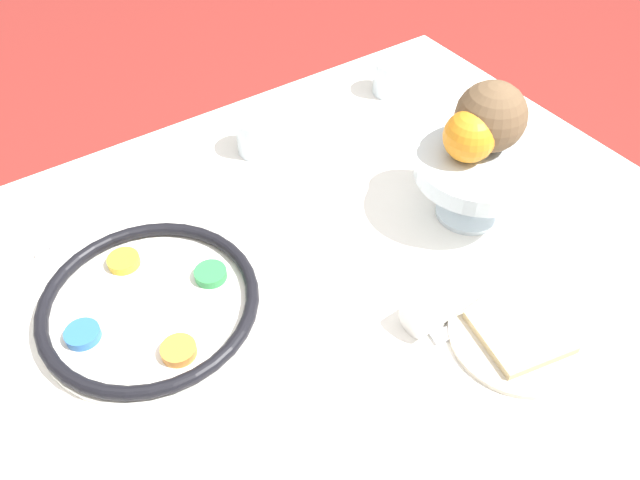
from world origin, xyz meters
name	(u,v)px	position (x,y,z in m)	size (l,w,h in m)	color
dining_table	(336,404)	(0.00, 0.00, 0.38)	(1.22, 1.03, 0.75)	white
seder_plate	(150,304)	(-0.26, 0.11, 0.77)	(0.32, 0.32, 0.03)	white
fruit_stand	(475,171)	(0.26, 0.00, 0.84)	(0.20, 0.20, 0.11)	silver
orange_fruit	(470,136)	(0.25, 0.02, 0.91)	(0.08, 0.08, 0.08)	orange
coconut	(491,117)	(0.29, 0.02, 0.92)	(0.11, 0.11, 0.11)	brown
bread_plate	(519,335)	(0.14, -0.23, 0.76)	(0.20, 0.20, 0.02)	beige
napkin_roll	(459,291)	(0.12, -0.13, 0.78)	(0.19, 0.06, 0.05)	white
cup_near	(256,135)	(0.06, 0.35, 0.79)	(0.07, 0.07, 0.07)	silver
cup_mid	(391,77)	(0.39, 0.37, 0.79)	(0.07, 0.07, 0.07)	silver
cup_far	(489,133)	(0.41, 0.11, 0.79)	(0.07, 0.07, 0.07)	silver
fork_left	(45,221)	(-0.34, 0.38, 0.75)	(0.07, 0.16, 0.01)	silver
fork_right	(63,214)	(-0.31, 0.38, 0.75)	(0.08, 0.16, 0.01)	silver
spoon	(477,322)	(0.11, -0.18, 0.75)	(0.15, 0.05, 0.01)	silver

